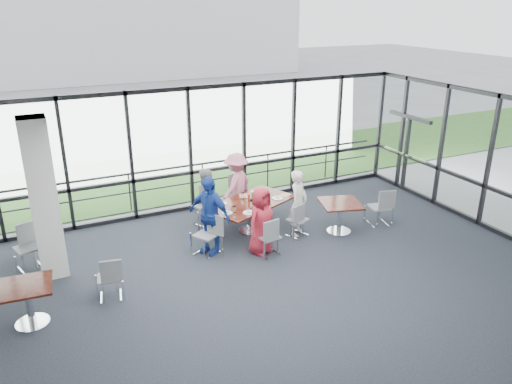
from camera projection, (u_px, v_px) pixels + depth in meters
name	position (u px, v px, depth m)	size (l,w,h in m)	color
floor	(284.00, 306.00, 9.00)	(12.00, 10.00, 0.02)	black
ceiling	(288.00, 133.00, 7.84)	(12.00, 10.00, 0.04)	silver
curtain_wall_back	(190.00, 150.00, 12.62)	(12.00, 0.10, 3.20)	white
exit_door	(406.00, 154.00, 14.20)	(0.12, 1.60, 2.10)	black
structural_column	(44.00, 200.00, 9.48)	(0.50, 0.50, 3.20)	white
apron	(146.00, 158.00, 17.41)	(80.00, 70.00, 0.02)	slate
grass_strip	(162.00, 174.00, 15.72)	(80.00, 5.00, 0.01)	#225B1C
hangar_main	(122.00, 31.00, 36.44)	(24.00, 10.00, 6.00)	silver
guard_rail	(185.00, 183.00, 13.52)	(0.06, 0.06, 12.00)	#2D2D33
main_table	(250.00, 206.00, 11.67)	(2.36, 1.86, 0.75)	#340907
side_table_left	(27.00, 292.00, 8.27)	(0.88, 0.88, 0.75)	#340907
side_table_right	(340.00, 207.00, 11.63)	(1.13, 1.13, 0.75)	#340907
diner_near_left	(261.00, 221.00, 10.63)	(0.73, 0.48, 1.50)	#AE2131
diner_near_right	(298.00, 203.00, 11.48)	(0.57, 0.42, 1.56)	silver
diner_far_left	(205.00, 200.00, 11.74)	(0.73, 0.45, 1.50)	gray
diner_far_right	(236.00, 185.00, 12.42)	(1.07, 0.55, 1.66)	#D5788F
diner_end	(209.00, 215.00, 10.63)	(1.02, 0.55, 1.73)	#1A3A96
chair_main_nl	(268.00, 237.00, 10.64)	(0.42, 0.42, 0.86)	gray
chair_main_nr	(298.00, 220.00, 11.51)	(0.40, 0.40, 0.83)	gray
chair_main_fl	(205.00, 206.00, 12.10)	(0.47, 0.47, 0.97)	gray
chair_main_fr	(237.00, 194.00, 12.79)	(0.48, 0.48, 0.97)	gray
chair_main_end	(206.00, 235.00, 10.66)	(0.44, 0.44, 0.91)	gray
chair_spare_la	(109.00, 278.00, 9.10)	(0.40, 0.40, 0.83)	gray
chair_spare_lb	(27.00, 248.00, 10.08)	(0.45, 0.45, 0.92)	gray
chair_spare_r	(379.00, 207.00, 12.09)	(0.45, 0.45, 0.91)	gray
plate_nl	(249.00, 213.00, 11.01)	(0.27, 0.27, 0.01)	white
plate_nr	(277.00, 198.00, 11.82)	(0.25, 0.25, 0.01)	white
plate_fl	(222.00, 203.00, 11.52)	(0.24, 0.24, 0.01)	white
plate_fr	(256.00, 192.00, 12.22)	(0.25, 0.25, 0.01)	white
plate_end	(227.00, 213.00, 11.01)	(0.24, 0.24, 0.01)	white
tumbler_a	(251.00, 206.00, 11.24)	(0.07, 0.07, 0.13)	white
tumbler_b	(265.00, 198.00, 11.65)	(0.07, 0.07, 0.13)	white
tumbler_c	(243.00, 196.00, 11.77)	(0.08, 0.08, 0.15)	white
tumbler_d	(234.00, 209.00, 11.03)	(0.07, 0.07, 0.14)	white
menu_a	(262.00, 208.00, 11.28)	(0.31, 0.22, 0.00)	beige
menu_b	(285.00, 195.00, 12.04)	(0.28, 0.20, 0.00)	beige
menu_c	(243.00, 196.00, 11.99)	(0.28, 0.19, 0.00)	beige
condiment_caddy	(250.00, 200.00, 11.69)	(0.10, 0.07, 0.04)	black
ketchup_bottle	(249.00, 198.00, 11.63)	(0.06, 0.06, 0.18)	#AD2F12
green_bottle	(253.00, 196.00, 11.70)	(0.05, 0.05, 0.20)	#2B7D2F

